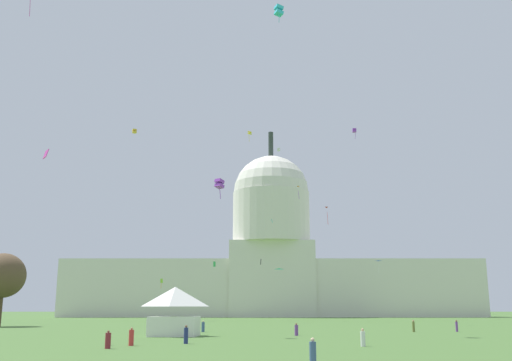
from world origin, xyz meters
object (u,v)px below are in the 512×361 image
object	(u,v)px
person_white_lawn_far_left	(365,338)
kite_cyan_low	(281,270)
person_maroon_aisle_center	(110,340)
person_navy_near_tent	(188,335)
kite_orange_mid	(299,188)
person_purple_mid_left	(459,326)
kite_violet_mid	(221,184)
event_tent	(177,311)
kite_green_low	(216,264)
kite_blue_low	(380,262)
person_purple_front_right	(298,330)
person_denim_back_center	(315,354)
kite_violet_high	(356,130)
kite_yellow_high	(251,133)
kite_cyan_high	(280,11)
capitol_building	(273,258)
kite_magenta_mid	(48,154)
kite_turquoise_mid	(274,221)
person_red_edge_west	(133,337)
kite_red_mid	(330,209)
tree_west_far	(5,276)
kite_black_low	(263,262)
kite_lime_low	(163,281)
person_denim_front_center	(205,327)
kite_white_high	(280,149)
person_olive_edge_east	(415,326)
kite_gold_high	(136,131)

from	to	relation	value
person_white_lawn_far_left	kite_cyan_low	distance (m)	73.76
person_maroon_aisle_center	person_navy_near_tent	size ratio (longest dim) A/B	0.87
kite_orange_mid	person_purple_mid_left	bearing A→B (deg)	30.69
kite_cyan_low	kite_orange_mid	distance (m)	33.31
kite_violet_mid	person_maroon_aisle_center	bearing A→B (deg)	104.30
event_tent	person_purple_mid_left	distance (m)	39.97
kite_green_low	kite_violet_mid	distance (m)	45.92
kite_blue_low	person_purple_front_right	bearing A→B (deg)	73.35
person_denim_back_center	kite_green_low	bearing A→B (deg)	15.71
kite_violet_high	kite_yellow_high	world-z (taller)	kite_yellow_high
kite_cyan_high	person_denim_back_center	bearing A→B (deg)	156.32
capitol_building	person_purple_mid_left	xyz separation A→B (m)	(22.72, -119.91, -19.48)
person_navy_near_tent	kite_yellow_high	world-z (taller)	kite_yellow_high
kite_cyan_low	kite_magenta_mid	bearing A→B (deg)	-113.32
kite_turquoise_mid	kite_cyan_high	distance (m)	48.15
kite_green_low	kite_blue_low	distance (m)	64.95
person_red_edge_west	kite_turquoise_mid	xyz separation A→B (m)	(14.55, 64.40, 20.10)
kite_red_mid	kite_magenta_mid	bearing A→B (deg)	173.70
capitol_building	person_red_edge_west	size ratio (longest dim) A/B	89.67
person_purple_front_right	tree_west_far	bearing A→B (deg)	176.26
person_red_edge_west	kite_black_low	distance (m)	93.37
event_tent	person_white_lawn_far_left	size ratio (longest dim) A/B	3.96
kite_red_mid	kite_lime_low	distance (m)	65.97
kite_black_low	kite_cyan_high	bearing A→B (deg)	39.41
person_denim_front_center	person_denim_back_center	bearing A→B (deg)	89.99
kite_black_low	kite_cyan_low	bearing A→B (deg)	48.70
kite_magenta_mid	kite_white_high	xyz separation A→B (m)	(27.81, 85.08, 24.15)
event_tent	kite_turquoise_mid	size ratio (longest dim) A/B	7.94
person_denim_back_center	person_olive_edge_east	bearing A→B (deg)	-13.47
tree_west_far	kite_lime_low	size ratio (longest dim) A/B	4.13
kite_blue_low	kite_lime_low	distance (m)	66.46
person_maroon_aisle_center	person_purple_front_right	world-z (taller)	person_maroon_aisle_center
person_denim_front_center	kite_blue_low	world-z (taller)	kite_blue_low
kite_turquoise_mid	kite_cyan_high	world-z (taller)	kite_cyan_high
event_tent	kite_magenta_mid	bearing A→B (deg)	-130.93
capitol_building	person_denim_back_center	xyz separation A→B (m)	(-2.24, -169.08, -19.46)
kite_blue_low	kite_black_low	bearing A→B (deg)	29.92
person_denim_back_center	person_navy_near_tent	bearing A→B (deg)	31.30
kite_white_high	kite_green_low	distance (m)	44.78
person_denim_front_center	kite_violet_mid	distance (m)	22.07
person_purple_mid_left	kite_white_high	distance (m)	76.81
kite_black_low	event_tent	bearing A→B (deg)	29.23
event_tent	person_red_edge_west	distance (m)	17.31
capitol_building	kite_violet_mid	distance (m)	134.12
person_maroon_aisle_center	kite_red_mid	size ratio (longest dim) A/B	0.35
person_maroon_aisle_center	tree_west_far	bearing A→B (deg)	89.96
kite_red_mid	kite_cyan_high	world-z (taller)	kite_cyan_high
person_maroon_aisle_center	kite_gold_high	bearing A→B (deg)	70.52
kite_white_high	kite_turquoise_mid	world-z (taller)	kite_white_high
kite_violet_high	kite_lime_low	size ratio (longest dim) A/B	0.76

